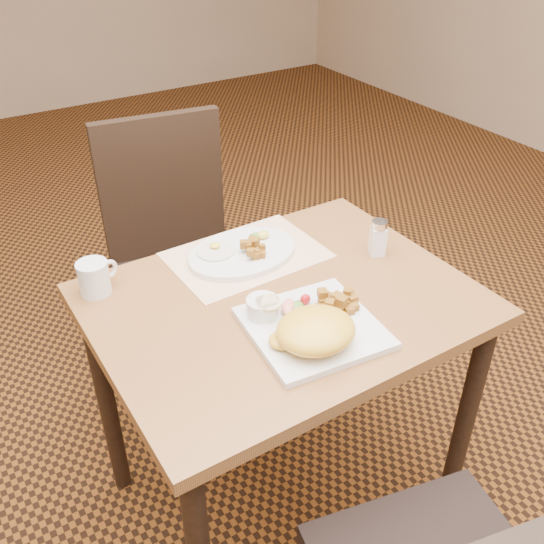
% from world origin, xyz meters
% --- Properties ---
extents(ground, '(8.00, 8.00, 0.00)m').
position_xyz_m(ground, '(0.00, 0.00, 0.00)').
color(ground, black).
rests_on(ground, ground).
extents(table, '(0.90, 0.70, 0.75)m').
position_xyz_m(table, '(0.00, 0.00, 0.64)').
color(table, '#915A2D').
rests_on(table, ground).
extents(chair_far, '(0.48, 0.49, 0.97)m').
position_xyz_m(chair_far, '(0.00, 0.67, 0.54)').
color(chair_far, black).
rests_on(chair_far, ground).
extents(placemat, '(0.41, 0.29, 0.00)m').
position_xyz_m(placemat, '(0.02, 0.21, 0.75)').
color(placemat, white).
rests_on(placemat, table).
extents(plate_square, '(0.31, 0.31, 0.02)m').
position_xyz_m(plate_square, '(-0.01, -0.14, 0.76)').
color(plate_square, silver).
rests_on(plate_square, table).
extents(plate_oval, '(0.32, 0.25, 0.02)m').
position_xyz_m(plate_oval, '(0.01, 0.22, 0.76)').
color(plate_oval, silver).
rests_on(plate_oval, placemat).
extents(hollandaise_mound, '(0.18, 0.16, 0.07)m').
position_xyz_m(hollandaise_mound, '(-0.04, -0.19, 0.80)').
color(hollandaise_mound, yellow).
rests_on(hollandaise_mound, plate_square).
extents(ramekin, '(0.07, 0.08, 0.04)m').
position_xyz_m(ramekin, '(-0.09, -0.05, 0.79)').
color(ramekin, silver).
rests_on(ramekin, plate_square).
extents(garnish_sq, '(0.09, 0.07, 0.03)m').
position_xyz_m(garnish_sq, '(-0.01, -0.06, 0.78)').
color(garnish_sq, '#387223').
rests_on(garnish_sq, plate_square).
extents(fried_egg, '(0.10, 0.10, 0.02)m').
position_xyz_m(fried_egg, '(-0.05, 0.25, 0.77)').
color(fried_egg, white).
rests_on(fried_egg, plate_oval).
extents(garnish_ov, '(0.06, 0.05, 0.02)m').
position_xyz_m(garnish_ov, '(0.09, 0.25, 0.78)').
color(garnish_ov, '#387223').
rests_on(garnish_ov, plate_oval).
extents(salt_shaker, '(0.06, 0.06, 0.10)m').
position_xyz_m(salt_shaker, '(0.32, 0.04, 0.80)').
color(salt_shaker, white).
rests_on(salt_shaker, table).
extents(coffee_mug, '(0.11, 0.08, 0.09)m').
position_xyz_m(coffee_mug, '(-0.37, 0.26, 0.79)').
color(coffee_mug, silver).
rests_on(coffee_mug, table).
extents(home_fries_sq, '(0.10, 0.09, 0.04)m').
position_xyz_m(home_fries_sq, '(0.07, -0.11, 0.78)').
color(home_fries_sq, '#955E18').
rests_on(home_fries_sq, plate_square).
extents(home_fries_ov, '(0.07, 0.10, 0.03)m').
position_xyz_m(home_fries_ov, '(0.03, 0.19, 0.78)').
color(home_fries_ov, '#955E18').
rests_on(home_fries_ov, plate_oval).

